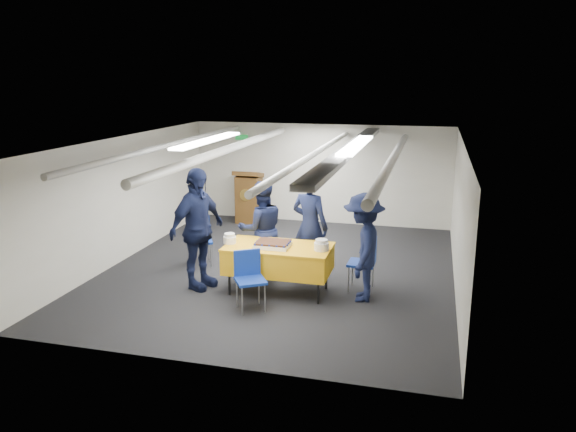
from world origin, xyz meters
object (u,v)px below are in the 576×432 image
object	(u,v)px
chair_left	(200,235)
sailor_a	(310,226)
podium	(249,197)
sailor_d	(363,247)
chair_right	(367,259)
sheet_cake	(273,244)
sailor_b	(261,229)
sailor_c	(197,229)
chair_near	(249,273)
serving_table	(278,259)

from	to	relation	value
chair_left	sailor_a	size ratio (longest dim) A/B	0.47
podium	sailor_d	world-z (taller)	sailor_d
chair_right	podium	bearing A→B (deg)	131.26
podium	chair_left	xyz separation A→B (m)	(0.08, -3.07, -0.08)
sheet_cake	chair_right	distance (m)	1.53
sailor_b	sailor_c	world-z (taller)	sailor_c
sailor_b	sailor_d	bearing A→B (deg)	131.49
chair_near	sailor_a	xyz separation A→B (m)	(0.60, 1.43, 0.39)
chair_near	sailor_d	xyz separation A→B (m)	(1.58, 0.74, 0.31)
sheet_cake	sailor_a	world-z (taller)	sailor_a
chair_near	chair_right	world-z (taller)	same
sheet_cake	chair_near	bearing A→B (deg)	-106.80
sheet_cake	chair_near	distance (m)	0.71
sailor_a	sailor_c	world-z (taller)	sailor_c
chair_near	chair_right	xyz separation A→B (m)	(1.60, 1.12, 0.00)
sailor_b	sailor_c	distance (m)	1.16
chair_near	chair_right	bearing A→B (deg)	34.91
sheet_cake	sailor_c	size ratio (longest dim) A/B	0.27
serving_table	sailor_d	size ratio (longest dim) A/B	1.00
podium	chair_near	bearing A→B (deg)	-71.47
serving_table	chair_near	xyz separation A→B (m)	(-0.26, -0.70, -0.03)
sailor_b	chair_left	bearing A→B (deg)	-44.04
serving_table	sailor_c	bearing A→B (deg)	-174.63
podium	sailor_a	bearing A→B (deg)	-56.64
sailor_c	sailor_a	bearing A→B (deg)	-43.34
sailor_d	sheet_cake	bearing A→B (deg)	-88.39
sheet_cake	sailor_c	bearing A→B (deg)	-177.67
sheet_cake	sailor_d	size ratio (longest dim) A/B	0.32
serving_table	chair_near	distance (m)	0.74
sheet_cake	sailor_c	world-z (taller)	sailor_c
chair_right	chair_left	distance (m)	3.18
sailor_c	podium	bearing A→B (deg)	26.73
sheet_cake	sailor_c	xyz separation A→B (m)	(-1.24, -0.05, 0.17)
serving_table	podium	distance (m)	4.48
chair_near	chair_right	size ratio (longest dim) A/B	1.00
chair_left	sailor_c	distance (m)	1.30
podium	sailor_d	bearing A→B (deg)	-51.71
chair_left	sailor_b	distance (m)	1.37
sailor_a	sailor_d	size ratio (longest dim) A/B	1.10
podium	chair_right	xyz separation A→B (m)	(3.20, -3.65, -0.08)
chair_right	sailor_c	world-z (taller)	sailor_c
sheet_cake	sailor_a	distance (m)	0.91
podium	sailor_d	distance (m)	5.14
chair_near	sailor_c	distance (m)	1.29
chair_near	chair_left	world-z (taller)	same
serving_table	sailor_d	world-z (taller)	sailor_d
podium	sheet_cake	bearing A→B (deg)	-66.68
serving_table	chair_left	world-z (taller)	chair_left
chair_left	sailor_d	size ratio (longest dim) A/B	0.52
sheet_cake	chair_right	size ratio (longest dim) A/B	0.62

